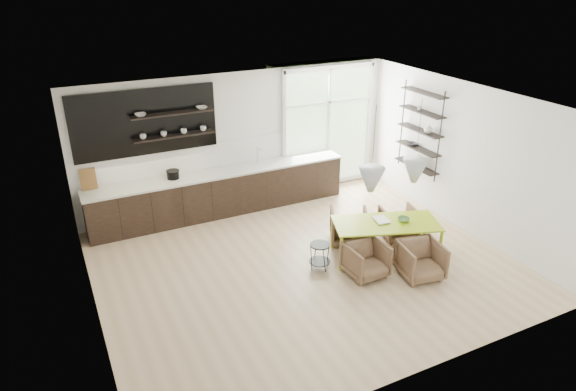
# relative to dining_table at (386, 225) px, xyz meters

# --- Properties ---
(room) EXTENTS (7.02, 6.01, 2.91)m
(room) POSITION_rel_dining_table_xyz_m (-0.86, 1.47, 0.83)
(room) COLOR #D2B38C
(room) RESTS_ON ground
(kitchen_run) EXTENTS (5.54, 0.69, 2.75)m
(kitchen_run) POSITION_rel_dining_table_xyz_m (-2.14, 3.06, -0.04)
(kitchen_run) COLOR black
(kitchen_run) RESTS_ON ground
(right_shelving) EXTENTS (0.26, 1.22, 1.90)m
(right_shelving) POSITION_rel_dining_table_xyz_m (1.92, 1.54, 1.02)
(right_shelving) COLOR black
(right_shelving) RESTS_ON ground
(dining_table) EXTENTS (2.04, 1.42, 0.68)m
(dining_table) POSITION_rel_dining_table_xyz_m (0.00, 0.00, 0.00)
(dining_table) COLOR #97B714
(dining_table) RESTS_ON ground
(armchair_back_left) EXTENTS (0.93, 0.94, 0.64)m
(armchair_back_left) POSITION_rel_dining_table_xyz_m (-0.28, 0.77, -0.31)
(armchair_back_left) COLOR brown
(armchair_back_left) RESTS_ON ground
(armchair_back_right) EXTENTS (0.79, 0.80, 0.61)m
(armchair_back_right) POSITION_rel_dining_table_xyz_m (0.67, 0.47, -0.33)
(armchair_back_right) COLOR brown
(armchair_back_right) RESTS_ON ground
(armchair_front_left) EXTENTS (0.66, 0.68, 0.60)m
(armchair_front_left) POSITION_rel_dining_table_xyz_m (-0.67, -0.39, -0.33)
(armchair_front_left) COLOR brown
(armchair_front_left) RESTS_ON ground
(armchair_front_right) EXTENTS (0.78, 0.79, 0.63)m
(armchair_front_right) POSITION_rel_dining_table_xyz_m (0.14, -0.83, -0.32)
(armchair_front_right) COLOR brown
(armchair_front_right) RESTS_ON ground
(wire_stool) EXTENTS (0.37, 0.37, 0.47)m
(wire_stool) POSITION_rel_dining_table_xyz_m (-1.26, 0.16, -0.33)
(wire_stool) COLOR black
(wire_stool) RESTS_ON ground
(table_book) EXTENTS (0.30, 0.37, 0.03)m
(table_book) POSITION_rel_dining_table_xyz_m (-0.15, 0.13, 0.06)
(table_book) COLOR white
(table_book) RESTS_ON dining_table
(table_bowl) EXTENTS (0.24, 0.24, 0.07)m
(table_bowl) POSITION_rel_dining_table_xyz_m (0.31, -0.09, 0.08)
(table_bowl) COLOR #5E8C51
(table_bowl) RESTS_ON dining_table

